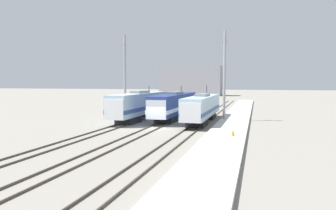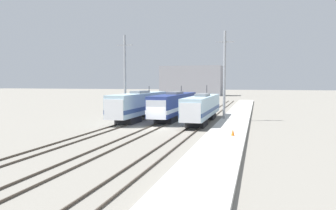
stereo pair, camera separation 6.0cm
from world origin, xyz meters
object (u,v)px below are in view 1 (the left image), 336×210
locomotive_center (174,105)px  locomotive_far_left (139,105)px  locomotive_far_right (202,108)px  traffic_cone (233,132)px  catenary_tower_right (224,75)px  catenary_tower_left (125,76)px

locomotive_center → locomotive_far_left: bearing=-152.7°
locomotive_far_right → locomotive_center: bearing=144.6°
locomotive_far_right → traffic_cone: locomotive_far_right is taller
locomotive_far_left → locomotive_far_right: locomotive_far_right is taller
locomotive_center → traffic_cone: (9.88, -15.66, -1.44)m
locomotive_center → catenary_tower_right: (7.56, -0.67, 4.46)m
locomotive_far_left → locomotive_center: 5.38m
locomotive_far_left → locomotive_center: size_ratio=0.97×
locomotive_far_left → locomotive_center: locomotive_center is taller
locomotive_center → locomotive_far_right: bearing=-35.4°
catenary_tower_left → traffic_cone: bearing=-40.4°
locomotive_far_left → catenary_tower_left: size_ratio=1.48×
catenary_tower_right → traffic_cone: (2.32, -14.99, -5.90)m
locomotive_center → locomotive_far_right: locomotive_far_right is taller
locomotive_far_right → catenary_tower_right: (2.78, 2.72, 4.52)m
catenary_tower_left → catenary_tower_right: same height
locomotive_center → catenary_tower_right: catenary_tower_right is taller
catenary_tower_left → locomotive_far_right: bearing=-12.3°
locomotive_far_left → traffic_cone: 19.78m
locomotive_center → catenary_tower_left: 8.93m
locomotive_far_left → catenary_tower_left: catenary_tower_left is taller
locomotive_far_right → catenary_tower_left: (-12.48, 2.72, 4.52)m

